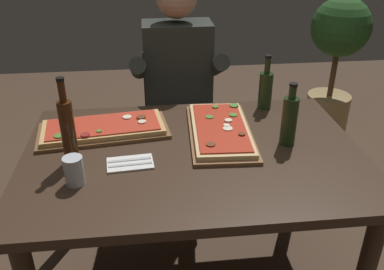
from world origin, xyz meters
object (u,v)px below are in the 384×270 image
Objects in this scene: wine_bottle_dark at (266,89)px; seated_diner at (178,86)px; dining_table at (193,171)px; potted_plant_corner at (337,53)px; pizza_rectangular_front at (104,129)px; oil_bottle_amber at (289,119)px; tumbler_near_camera at (74,172)px; vinegar_bottle_green at (68,130)px; pizza_rectangular_left at (220,130)px; diner_chair at (177,117)px.

wine_bottle_dark is 0.54m from seated_diner.
potted_plant_corner reaches higher than dining_table.
pizza_rectangular_front is 2.19× the size of wine_bottle_dark.
dining_table is 1.99m from potted_plant_corner.
seated_diner is at bearing 119.72° from oil_bottle_amber.
vinegar_bottle_green is at bearing 101.64° from tumbler_near_camera.
seated_diner is at bearing 54.14° from pizza_rectangular_front.
vinegar_bottle_green reaches higher than oil_bottle_amber.
seated_diner is 1.51m from potted_plant_corner.
oil_bottle_amber is (0.41, 0.02, 0.21)m from dining_table.
pizza_rectangular_left is 0.42× the size of seated_diner.
seated_diner is at bearing 102.96° from pizza_rectangular_left.
wine_bottle_dark is at bearing 44.19° from dining_table.
potted_plant_corner reaches higher than oil_bottle_amber.
tumbler_near_camera reaches higher than pizza_rectangular_front.
oil_bottle_amber is 0.31× the size of diner_chair.
pizza_rectangular_front is 0.29m from vinegar_bottle_green.
diner_chair reaches higher than pizza_rectangular_front.
pizza_rectangular_left is at bearing -8.05° from pizza_rectangular_front.
potted_plant_corner is (1.29, 1.51, 0.00)m from dining_table.
tumbler_near_camera is at bearing -151.60° from pizza_rectangular_left.
vinegar_bottle_green is (-0.62, -0.17, 0.12)m from pizza_rectangular_left.
pizza_rectangular_front is at bearing 151.01° from dining_table.
seated_diner is (0.38, 0.52, -0.02)m from pizza_rectangular_front.
seated_diner reaches higher than tumbler_near_camera.
diner_chair is at bearing 90.00° from seated_diner.
tumbler_near_camera is at bearing -158.20° from dining_table.
wine_bottle_dark reaches higher than pizza_rectangular_front.
tumbler_near_camera is at bearing -113.55° from diner_chair.
wine_bottle_dark is at bearing 43.67° from pizza_rectangular_left.
wine_bottle_dark is (0.79, 0.18, 0.08)m from pizza_rectangular_front.
diner_chair is at bearing 90.06° from dining_table.
pizza_rectangular_left is 0.64× the size of diner_chair.
tumbler_near_camera is at bearing -116.24° from seated_diner.
diner_chair is at bearing -153.00° from potted_plant_corner.
diner_chair reaches higher than tumbler_near_camera.
diner_chair is at bearing 61.36° from vinegar_bottle_green.
oil_bottle_amber is at bearing 13.47° from tumbler_near_camera.
pizza_rectangular_front is 2.12m from potted_plant_corner.
wine_bottle_dark is 1.44m from potted_plant_corner.
diner_chair is at bearing 131.39° from wine_bottle_dark.
tumbler_near_camera is 2.44m from potted_plant_corner.
tumbler_near_camera is 0.08× the size of seated_diner.
wine_bottle_dark reaches higher than pizza_rectangular_left.
pizza_rectangular_front is at bearing 166.65° from oil_bottle_amber.
diner_chair is 0.28m from seated_diner.
pizza_rectangular_left is 1.58× the size of vinegar_bottle_green.
dining_table is 0.87m from diner_chair.
tumbler_near_camera is (-0.86, -0.58, -0.05)m from wine_bottle_dark.
wine_bottle_dark is (0.41, 0.39, 0.20)m from dining_table.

